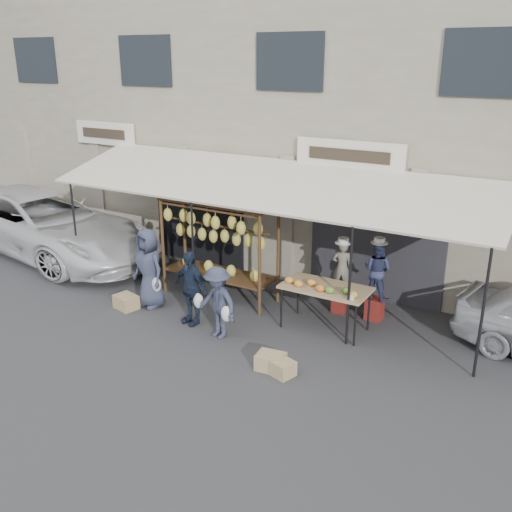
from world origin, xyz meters
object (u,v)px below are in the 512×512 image
Objects in this scene: vendor_left at (342,268)px; crate_near_a at (271,362)px; crate_far at (126,302)px; crate_near_b at (281,367)px; produce_table at (324,289)px; customer_mid at (191,288)px; customer_left at (149,268)px; customer_right at (218,302)px; van at (38,208)px; banana_rack at (218,230)px; vendor_right at (377,270)px.

crate_near_a is at bearing 74.64° from vendor_left.
crate_near_b is at bearing -9.60° from crate_far.
crate_near_a is (-0.16, -1.84, -0.73)m from produce_table.
produce_table is 1.11× the size of customer_mid.
crate_near_a is 1.09× the size of crate_near_b.
crate_near_b is 4.18m from crate_far.
crate_near_b is (3.76, -1.08, -0.73)m from customer_left.
produce_table reaches higher than crate_far.
customer_left is (-3.69, -0.82, -0.01)m from produce_table.
van reaches higher than customer_right.
crate_far is (-4.05, -1.20, -0.73)m from produce_table.
customer_mid is (-2.39, -2.02, -0.22)m from vendor_left.
customer_right is (-1.62, -1.28, -0.16)m from produce_table.
banana_rack is 1.82× the size of customer_right.
banana_rack is 3.48m from vendor_right.
banana_rack is 1.50× the size of customer_left.
crate_near_b is at bearing -5.88° from customer_right.
vendor_right is 3.10m from crate_near_b.
produce_table is at bearing 85.03° from crate_near_a.
banana_rack is at bearing 1.28° from vendor_left.
banana_rack is 5.86× the size of crate_near_b.
customer_mid is at bearing 2.25° from customer_left.
produce_table is 1.49× the size of vendor_left.
crate_far is at bearing -120.42° from customer_left.
customer_mid reaches higher than crate_near_a.
vendor_right is at bearing 77.71° from crate_near_b.
vendor_left is 2.93m from crate_near_a.
vendor_left is 4.06m from customer_left.
van is (-8.84, 0.62, 0.31)m from produce_table.
vendor_right is 0.79× the size of customer_mid.
crate_near_a is 3.94m from crate_far.
vendor_left is at bearing 14.11° from banana_rack.
banana_rack is at bearing 19.86° from vendor_right.
van is at bearing -10.59° from vendor_left.
produce_table is 1.19× the size of customer_right.
customer_mid reaches higher than crate_near_b.
customer_right reaches higher than crate_near_a.
vendor_left is at bearing 87.48° from crate_near_a.
customer_right is at bearing -1.86° from crate_far.
customer_mid is at bearing 5.19° from crate_far.
van is (-5.15, 1.44, 0.32)m from customer_left.
customer_mid is 3.46× the size of crate_near_b.
banana_rack is at bearing 60.65° from customer_left.
vendor_right is at bearing 44.01° from customer_mid.
vendor_right reaches higher than crate_near_b.
vendor_right is 5.32m from crate_far.
vendor_right is 2.52× the size of crate_near_a.
vendor_right reaches higher than customer_mid.
customer_right is 2.96× the size of crate_near_a.
customer_left is (-3.65, -1.78, -0.12)m from vendor_left.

